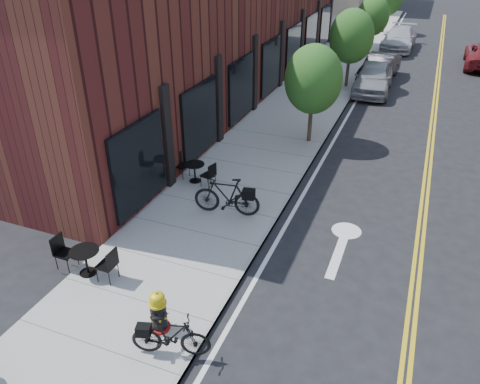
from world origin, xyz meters
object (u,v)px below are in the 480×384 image
at_px(bicycle_right, 171,336).
at_px(bistro_set_c, 195,170).
at_px(parked_car_c, 399,38).
at_px(fire_hydrant, 158,311).
at_px(parked_car_b, 379,68).
at_px(parked_car_a, 373,78).
at_px(bicycle_left, 227,196).
at_px(bistro_set_b, 85,258).

distance_m(bicycle_right, bistro_set_c, 7.36).
bearing_deg(parked_car_c, bistro_set_c, -98.96).
bearing_deg(fire_hydrant, bicycle_right, -34.89).
height_order(fire_hydrant, bicycle_right, fire_hydrant).
bearing_deg(parked_car_b, bicycle_right, -85.32).
bearing_deg(parked_car_b, fire_hydrant, -86.94).
height_order(fire_hydrant, parked_car_a, parked_car_a).
distance_m(bicycle_left, bistro_set_c, 2.34).
xyz_separation_m(bicycle_left, bistro_set_c, (-1.80, 1.48, -0.18)).
distance_m(bistro_set_b, parked_car_a, 18.44).
xyz_separation_m(bistro_set_b, parked_car_a, (4.40, 17.90, 0.20)).
height_order(bicycle_right, bistro_set_c, bicycle_right).
height_order(bistro_set_b, parked_car_a, parked_car_a).
bearing_deg(parked_car_b, bicycle_left, -89.99).
xyz_separation_m(parked_car_a, parked_car_c, (0.30, 10.95, -0.03)).
xyz_separation_m(fire_hydrant, bistro_set_c, (-2.29, 6.26, -0.05)).
relative_size(bistro_set_b, parked_car_a, 0.37).
bearing_deg(fire_hydrant, parked_car_c, 92.69).
xyz_separation_m(bicycle_right, bistro_set_c, (-2.87, 6.77, -0.06)).
bearing_deg(parked_car_c, bicycle_right, -91.27).
distance_m(bicycle_left, bicycle_right, 5.41).
relative_size(fire_hydrant, parked_car_b, 0.24).
bearing_deg(parked_car_a, parked_car_c, 86.48).
height_order(bicycle_left, parked_car_a, parked_car_a).
bearing_deg(parked_car_c, bistro_set_b, -97.63).
bearing_deg(fire_hydrant, parked_car_a, 91.25).
distance_m(parked_car_a, parked_car_b, 2.54).
xyz_separation_m(fire_hydrant, bistro_set_b, (-2.60, 0.94, -0.03)).
bearing_deg(fire_hydrant, bicycle_left, 102.58).
relative_size(bicycle_right, parked_car_b, 0.38).
xyz_separation_m(bistro_set_c, parked_car_c, (4.39, 23.52, 0.20)).
relative_size(bicycle_right, parked_car_a, 0.35).
height_order(fire_hydrant, parked_car_c, parked_car_c).
distance_m(bistro_set_b, parked_car_c, 29.23).
xyz_separation_m(bicycle_right, parked_car_a, (1.23, 19.35, 0.17)).
distance_m(fire_hydrant, bistro_set_c, 6.67).
xyz_separation_m(bicycle_right, parked_car_c, (1.52, 30.30, 0.14)).
distance_m(bistro_set_b, parked_car_b, 20.91).
distance_m(fire_hydrant, parked_car_b, 21.46).
xyz_separation_m(parked_car_a, parked_car_b, (0.00, 2.54, -0.08)).
bearing_deg(parked_car_a, bicycle_left, -101.25).
xyz_separation_m(bicycle_left, parked_car_b, (2.30, 16.60, -0.03)).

